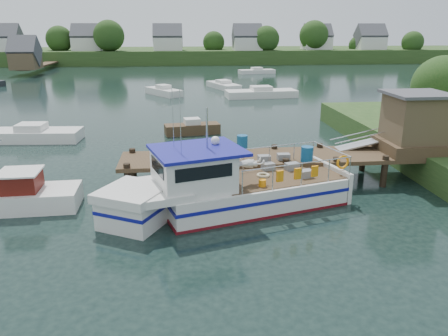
{
  "coord_description": "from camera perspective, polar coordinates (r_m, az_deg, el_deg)",
  "views": [
    {
      "loc": [
        -2.99,
        -20.86,
        7.58
      ],
      "look_at": [
        -1.0,
        -1.5,
        1.3
      ],
      "focal_mm": 35.0,
      "sensor_mm": 36.0,
      "label": 1
    }
  ],
  "objects": [
    {
      "name": "moored_far",
      "position": [
        77.17,
        4.3,
        12.5
      ],
      "size": [
        6.43,
        3.08,
        1.05
      ],
      "rotation": [
        0.0,
        0.0,
        0.43
      ],
      "color": "silver",
      "rests_on": "ground"
    },
    {
      "name": "moored_a",
      "position": [
        33.39,
        -23.75,
        4.04
      ],
      "size": [
        6.78,
        2.75,
        1.22
      ],
      "rotation": [
        0.0,
        0.0,
        -0.42
      ],
      "color": "silver",
      "rests_on": "ground"
    },
    {
      "name": "work_boat",
      "position": [
        21.24,
        -26.73,
        -3.4
      ],
      "size": [
        6.8,
        2.27,
        3.58
      ],
      "rotation": [
        0.0,
        0.0,
        0.03
      ],
      "color": "silver",
      "rests_on": "ground"
    },
    {
      "name": "dock",
      "position": [
        23.55,
        18.15,
        3.88
      ],
      "size": [
        16.6,
        3.0,
        4.78
      ],
      "color": "#473522",
      "rests_on": "ground"
    },
    {
      "name": "lobster_boat",
      "position": [
        18.75,
        0.04,
        -2.73
      ],
      "size": [
        11.17,
        5.83,
        5.42
      ],
      "rotation": [
        0.0,
        0.0,
        0.28
      ],
      "color": "silver",
      "rests_on": "ground"
    },
    {
      "name": "ground_plane",
      "position": [
        22.4,
        2.15,
        -1.91
      ],
      "size": [
        160.0,
        160.0,
        0.0
      ],
      "primitive_type": "plane",
      "color": "black"
    },
    {
      "name": "moored_rowboat",
      "position": [
        32.71,
        -4.17,
        5.22
      ],
      "size": [
        4.2,
        1.97,
        1.17
      ],
      "rotation": [
        0.0,
        0.0,
        -0.37
      ],
      "color": "#473522",
      "rests_on": "ground"
    },
    {
      "name": "moored_c",
      "position": [
        50.45,
        4.87,
        9.72
      ],
      "size": [
        8.21,
        3.38,
        1.26
      ],
      "rotation": [
        0.0,
        0.0,
        -0.09
      ],
      "color": "silver",
      "rests_on": "ground"
    },
    {
      "name": "moored_d",
      "position": [
        57.85,
        -0.08,
        10.76
      ],
      "size": [
        4.19,
        6.77,
        1.09
      ],
      "rotation": [
        0.0,
        0.0,
        -0.18
      ],
      "color": "silver",
      "rests_on": "ground"
    },
    {
      "name": "far_shore",
      "position": [
        103.42,
        -4.35,
        14.8
      ],
      "size": [
        140.0,
        42.55,
        9.22
      ],
      "color": "#2F4B1F",
      "rests_on": "ground"
    },
    {
      "name": "moored_b",
      "position": [
        52.37,
        -7.9,
        9.9
      ],
      "size": [
        4.57,
        5.6,
        1.21
      ],
      "rotation": [
        0.0,
        0.0,
        -0.38
      ],
      "color": "silver",
      "rests_on": "ground"
    }
  ]
}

